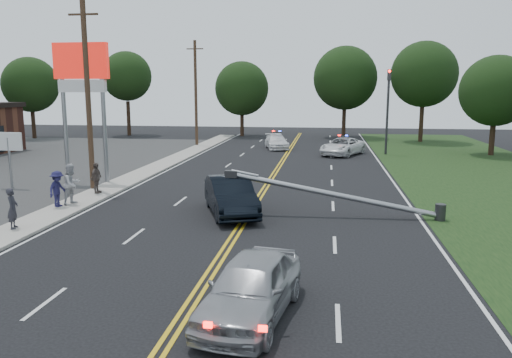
% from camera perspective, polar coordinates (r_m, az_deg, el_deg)
% --- Properties ---
extents(ground, '(120.00, 120.00, 0.00)m').
position_cam_1_polar(ground, '(14.55, -5.84, -11.62)').
color(ground, black).
rests_on(ground, ground).
extents(sidewalk, '(1.80, 70.00, 0.12)m').
position_cam_1_polar(sidewalk, '(26.45, -18.43, -1.99)').
color(sidewalk, '#A19C91').
rests_on(sidewalk, ground).
extents(centerline_yellow, '(0.36, 80.00, 0.00)m').
position_cam_1_polar(centerline_yellow, '(23.95, -0.10, -2.81)').
color(centerline_yellow, gold).
rests_on(centerline_yellow, ground).
extents(pylon_sign, '(3.20, 0.35, 8.00)m').
position_cam_1_polar(pylon_sign, '(30.43, -19.28, 10.75)').
color(pylon_sign, gray).
rests_on(pylon_sign, ground).
extents(small_sign, '(1.60, 0.14, 3.10)m').
position_cam_1_polar(small_sign, '(30.65, -26.43, 3.38)').
color(small_sign, gray).
rests_on(small_sign, ground).
extents(traffic_signal, '(0.28, 0.41, 7.05)m').
position_cam_1_polar(traffic_signal, '(43.40, 14.83, 8.26)').
color(traffic_signal, '#2D2D30').
rests_on(traffic_signal, ground).
extents(fallen_streetlight, '(9.36, 0.44, 1.91)m').
position_cam_1_polar(fallen_streetlight, '(21.59, 10.21, -1.95)').
color(fallen_streetlight, '#2D2D30').
rests_on(fallen_streetlight, ground).
extents(utility_pole_mid, '(1.60, 0.28, 10.00)m').
position_cam_1_polar(utility_pole_mid, '(28.06, -18.66, 9.01)').
color(utility_pole_mid, '#382619').
rests_on(utility_pole_mid, ground).
extents(utility_pole_far, '(1.60, 0.28, 10.00)m').
position_cam_1_polar(utility_pole_far, '(48.74, -6.90, 9.72)').
color(utility_pole_far, '#382619').
rests_on(utility_pole_far, ground).
extents(tree_4, '(6.08, 6.08, 9.00)m').
position_cam_1_polar(tree_4, '(61.80, -24.38, 9.78)').
color(tree_4, black).
rests_on(tree_4, ground).
extents(tree_5, '(5.78, 5.78, 9.87)m').
position_cam_1_polar(tree_5, '(61.87, -14.56, 11.29)').
color(tree_5, black).
rests_on(tree_5, ground).
extents(tree_6, '(6.25, 6.25, 8.68)m').
position_cam_1_polar(tree_6, '(59.14, -1.63, 10.29)').
color(tree_6, black).
rests_on(tree_6, ground).
extents(tree_7, '(7.15, 7.15, 10.29)m').
position_cam_1_polar(tree_7, '(58.36, 10.16, 11.28)').
color(tree_7, black).
rests_on(tree_7, ground).
extents(tree_8, '(6.75, 6.75, 10.35)m').
position_cam_1_polar(tree_8, '(55.29, 18.65, 11.26)').
color(tree_8, black).
rests_on(tree_8, ground).
extents(tree_9, '(5.80, 5.80, 8.21)m').
position_cam_1_polar(tree_9, '(45.93, 25.74, 9.06)').
color(tree_9, black).
rests_on(tree_9, ground).
extents(crashed_sedan, '(3.38, 5.26, 1.64)m').
position_cam_1_polar(crashed_sedan, '(21.85, -2.93, -1.92)').
color(crashed_sedan, black).
rests_on(crashed_sedan, ground).
extents(waiting_sedan, '(2.44, 4.63, 1.50)m').
position_cam_1_polar(waiting_sedan, '(12.16, -0.57, -12.25)').
color(waiting_sedan, '#9FA1A6').
rests_on(waiting_sedan, ground).
extents(emergency_a, '(4.31, 5.66, 1.43)m').
position_cam_1_polar(emergency_a, '(42.42, 9.87, 3.68)').
color(emergency_a, white).
rests_on(emergency_a, ground).
extents(emergency_b, '(2.90, 4.83, 1.31)m').
position_cam_1_polar(emergency_b, '(46.28, 2.36, 4.27)').
color(emergency_b, white).
rests_on(emergency_b, ground).
extents(bystander_a, '(0.54, 0.66, 1.57)m').
position_cam_1_polar(bystander_a, '(21.30, -26.06, -3.03)').
color(bystander_a, '#26262E').
rests_on(bystander_a, sidewalk).
extents(bystander_b, '(0.96, 1.09, 1.90)m').
position_cam_1_polar(bystander_b, '(24.74, -20.30, -0.52)').
color(bystander_b, '#AEAEB3').
rests_on(bystander_b, sidewalk).
extents(bystander_c, '(0.77, 1.14, 1.65)m').
position_cam_1_polar(bystander_c, '(24.43, -21.73, -1.05)').
color(bystander_c, '#1D1B44').
rests_on(bystander_c, sidewalk).
extents(bystander_d, '(0.45, 0.96, 1.60)m').
position_cam_1_polar(bystander_d, '(26.94, -17.79, 0.12)').
color(bystander_d, '#544943').
rests_on(bystander_d, sidewalk).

